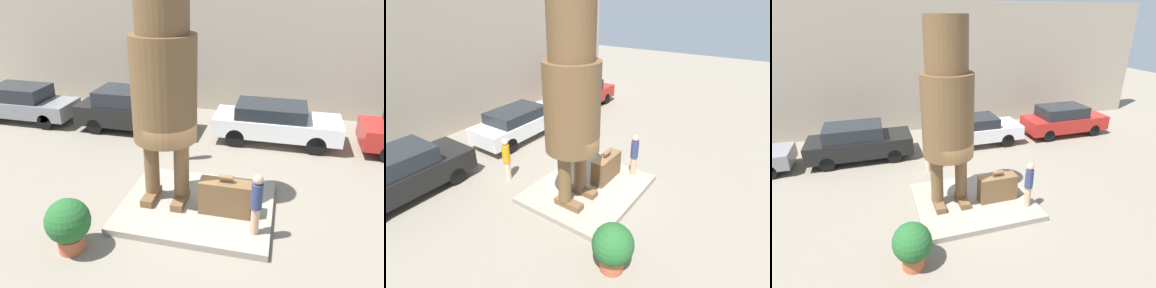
{
  "view_description": "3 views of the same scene",
  "coord_description": "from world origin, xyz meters",
  "views": [
    {
      "loc": [
        1.96,
        -8.44,
        5.94
      ],
      "look_at": [
        -0.11,
        -0.15,
        2.03
      ],
      "focal_mm": 35.0,
      "sensor_mm": 36.0,
      "label": 1
    },
    {
      "loc": [
        -7.38,
        -4.75,
        6.21
      ],
      "look_at": [
        -0.32,
        0.22,
        1.92
      ],
      "focal_mm": 28.0,
      "sensor_mm": 36.0,
      "label": 2
    },
    {
      "loc": [
        -3.0,
        -8.57,
        6.15
      ],
      "look_at": [
        -0.37,
        -0.06,
        2.38
      ],
      "focal_mm": 28.0,
      "sensor_mm": 36.0,
      "label": 3
    }
  ],
  "objects": [
    {
      "name": "ground_plane",
      "position": [
        0.0,
        0.0,
        0.0
      ],
      "size": [
        60.0,
        60.0,
        0.0
      ],
      "primitive_type": "plane",
      "color": "gray"
    },
    {
      "name": "pedestal",
      "position": [
        0.0,
        0.0,
        0.09
      ],
      "size": [
        4.07,
        3.37,
        0.18
      ],
      "color": "gray",
      "rests_on": "ground_plane"
    },
    {
      "name": "building_backdrop",
      "position": [
        0.0,
        8.55,
        3.51
      ],
      "size": [
        28.0,
        0.6,
        7.02
      ],
      "color": "tan",
      "rests_on": "ground_plane"
    },
    {
      "name": "statue_figure",
      "position": [
        -0.86,
        0.04,
        3.74
      ],
      "size": [
        1.64,
        1.64,
        6.07
      ],
      "color": "brown",
      "rests_on": "pedestal"
    },
    {
      "name": "giant_suitcase",
      "position": [
        0.8,
        -0.24,
        0.65
      ],
      "size": [
        1.35,
        0.47,
        1.12
      ],
      "color": "brown",
      "rests_on": "pedestal"
    },
    {
      "name": "tourist",
      "position": [
        1.64,
        -0.91,
        1.07
      ],
      "size": [
        0.27,
        0.27,
        1.61
      ],
      "color": "tan",
      "rests_on": "pedestal"
    },
    {
      "name": "parked_car_grey",
      "position": [
        -8.86,
        4.88,
        0.82
      ],
      "size": [
        4.32,
        1.7,
        1.57
      ],
      "color": "gray",
      "rests_on": "ground_plane"
    },
    {
      "name": "parked_car_black",
      "position": [
        -3.86,
        5.03,
        0.88
      ],
      "size": [
        4.61,
        1.87,
        1.7
      ],
      "color": "black",
      "rests_on": "ground_plane"
    },
    {
      "name": "parked_car_white",
      "position": [
        1.81,
        5.15,
        0.82
      ],
      "size": [
        4.68,
        1.82,
        1.51
      ],
      "color": "silver",
      "rests_on": "ground_plane"
    },
    {
      "name": "planter_pot",
      "position": [
        -2.47,
        -2.33,
        0.74
      ],
      "size": [
        1.04,
        1.04,
        1.34
      ],
      "color": "#AD5638",
      "rests_on": "ground_plane"
    },
    {
      "name": "worker_hivis",
      "position": [
        -1.08,
        2.89,
        0.92
      ],
      "size": [
        0.28,
        0.28,
        1.67
      ],
      "color": "beige",
      "rests_on": "ground_plane"
    }
  ]
}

